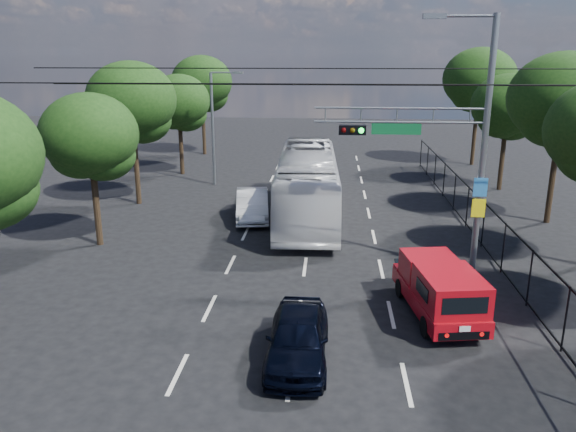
# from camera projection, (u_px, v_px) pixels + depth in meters

# --- Properties ---
(ground) EXTENTS (120.00, 120.00, 0.00)m
(ground) POSITION_uv_depth(u_px,v_px,m) (290.00, 379.00, 14.65)
(ground) COLOR black
(ground) RESTS_ON ground
(lane_markings) EXTENTS (6.12, 38.00, 0.01)m
(lane_markings) POSITION_uv_depth(u_px,v_px,m) (311.00, 223.00, 28.04)
(lane_markings) COLOR beige
(lane_markings) RESTS_ON ground
(signal_mast) EXTENTS (6.43, 0.39, 9.50)m
(signal_mast) POSITION_uv_depth(u_px,v_px,m) (451.00, 137.00, 20.43)
(signal_mast) COLOR slate
(signal_mast) RESTS_ON ground
(streetlight_left) EXTENTS (2.09, 0.22, 7.08)m
(streetlight_left) POSITION_uv_depth(u_px,v_px,m) (215.00, 123.00, 35.06)
(streetlight_left) COLOR slate
(streetlight_left) RESTS_ON ground
(utility_wires) EXTENTS (22.00, 5.04, 0.74)m
(utility_wires) POSITION_uv_depth(u_px,v_px,m) (308.00, 79.00, 21.07)
(utility_wires) COLOR black
(utility_wires) RESTS_ON ground
(fence_right) EXTENTS (0.06, 34.03, 2.00)m
(fence_right) POSITION_uv_depth(u_px,v_px,m) (477.00, 216.00, 25.45)
(fence_right) COLOR black
(fence_right) RESTS_ON ground
(tree_right_c) EXTENTS (5.10, 5.10, 8.29)m
(tree_right_c) POSITION_uv_depth(u_px,v_px,m) (562.00, 106.00, 26.54)
(tree_right_c) COLOR black
(tree_right_c) RESTS_ON ground
(tree_right_d) EXTENTS (4.32, 4.32, 7.02)m
(tree_right_d) POSITION_uv_depth(u_px,v_px,m) (508.00, 110.00, 33.51)
(tree_right_d) COLOR black
(tree_right_d) RESTS_ON ground
(tree_right_e) EXTENTS (5.28, 5.28, 8.58)m
(tree_right_e) POSITION_uv_depth(u_px,v_px,m) (479.00, 84.00, 40.85)
(tree_right_e) COLOR black
(tree_right_e) RESTS_ON ground
(tree_left_b) EXTENTS (4.08, 4.08, 6.63)m
(tree_left_b) POSITION_uv_depth(u_px,v_px,m) (91.00, 141.00, 23.63)
(tree_left_b) COLOR black
(tree_left_b) RESTS_ON ground
(tree_left_c) EXTENTS (4.80, 4.80, 7.80)m
(tree_left_c) POSITION_uv_depth(u_px,v_px,m) (132.00, 106.00, 30.14)
(tree_left_c) COLOR black
(tree_left_c) RESTS_ON ground
(tree_left_d) EXTENTS (4.20, 4.20, 6.83)m
(tree_left_d) POSITION_uv_depth(u_px,v_px,m) (179.00, 106.00, 37.96)
(tree_left_d) COLOR black
(tree_left_d) RESTS_ON ground
(tree_left_e) EXTENTS (4.92, 4.92, 7.99)m
(tree_left_e) POSITION_uv_depth(u_px,v_px,m) (202.00, 86.00, 45.40)
(tree_left_e) COLOR black
(tree_left_e) RESTS_ON ground
(red_pickup) EXTENTS (2.44, 5.03, 1.80)m
(red_pickup) POSITION_uv_depth(u_px,v_px,m) (439.00, 288.00, 17.91)
(red_pickup) COLOR black
(red_pickup) RESTS_ON ground
(navy_hatchback) EXTENTS (1.68, 4.13, 1.40)m
(navy_hatchback) POSITION_uv_depth(u_px,v_px,m) (298.00, 337.00, 15.37)
(navy_hatchback) COLOR black
(navy_hatchback) RESTS_ON ground
(white_bus) EXTENTS (3.30, 12.42, 3.43)m
(white_bus) POSITION_uv_depth(u_px,v_px,m) (307.00, 184.00, 28.61)
(white_bus) COLOR silver
(white_bus) RESTS_ON ground
(white_van) EXTENTS (2.17, 4.66, 1.48)m
(white_van) POSITION_uv_depth(u_px,v_px,m) (252.00, 205.00, 28.52)
(white_van) COLOR silver
(white_van) RESTS_ON ground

